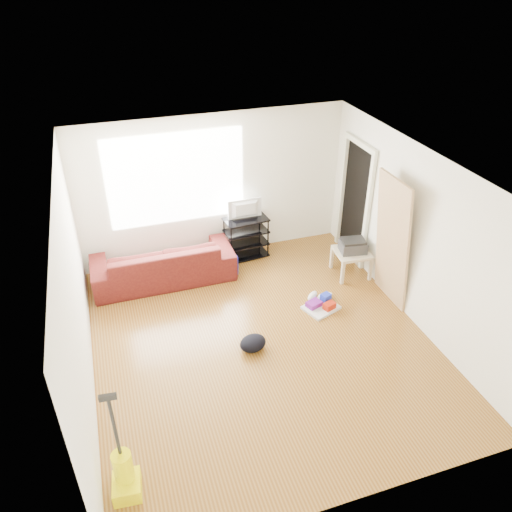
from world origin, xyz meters
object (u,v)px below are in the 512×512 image
object	(u,v)px
sofa	(165,279)
cleaning_tray	(322,305)
vacuum	(125,475)
tv_stand	(246,237)
side_table	(352,255)
backpack	(253,349)
bucket	(230,273)

from	to	relation	value
sofa	cleaning_tray	bearing A→B (deg)	144.34
vacuum	cleaning_tray	bearing A→B (deg)	39.72
tv_stand	side_table	distance (m)	1.83
tv_stand	vacuum	xyz separation A→B (m)	(-2.47, -3.90, -0.13)
cleaning_tray	backpack	world-z (taller)	cleaning_tray
side_table	backpack	distance (m)	2.48
backpack	vacuum	xyz separation A→B (m)	(-1.84, -1.58, 0.24)
backpack	vacuum	distance (m)	2.44
cleaning_tray	backpack	bearing A→B (deg)	-157.19
sofa	tv_stand	distance (m)	1.56
bucket	cleaning_tray	world-z (taller)	cleaning_tray
tv_stand	bucket	xyz separation A→B (m)	(-0.43, -0.45, -0.38)
sofa	side_table	xyz separation A→B (m)	(2.97, -0.81, 0.37)
backpack	bucket	bearing A→B (deg)	68.57
side_table	cleaning_tray	distance (m)	1.15
tv_stand	cleaning_tray	world-z (taller)	tv_stand
side_table	vacuum	bearing A→B (deg)	-144.49
bucket	vacuum	xyz separation A→B (m)	(-2.04, -3.46, 0.24)
sofa	cleaning_tray	size ratio (longest dim) A/B	3.80
backpack	vacuum	bearing A→B (deg)	-154.85
tv_stand	side_table	size ratio (longest dim) A/B	1.33
tv_stand	vacuum	distance (m)	4.62
bucket	tv_stand	bearing A→B (deg)	45.72
tv_stand	bucket	distance (m)	0.73
side_table	bucket	distance (m)	2.05
sofa	bucket	world-z (taller)	sofa
side_table	backpack	xyz separation A→B (m)	(-2.11, -1.24, -0.37)
backpack	sofa	bearing A→B (deg)	97.24
sofa	backpack	world-z (taller)	sofa
sofa	vacuum	size ratio (longest dim) A/B	1.72
tv_stand	backpack	bearing A→B (deg)	-110.76
cleaning_tray	side_table	bearing A→B (deg)	39.99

